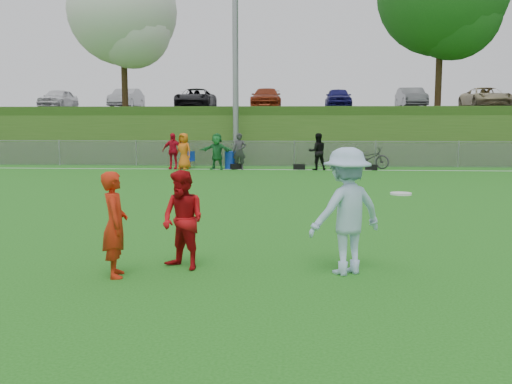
# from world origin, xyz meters

# --- Properties ---
(ground) EXTENTS (120.00, 120.00, 0.00)m
(ground) POSITION_xyz_m (0.00, 0.00, 0.00)
(ground) COLOR #1B6314
(ground) RESTS_ON ground
(sideline_far) EXTENTS (60.00, 0.10, 0.01)m
(sideline_far) POSITION_xyz_m (0.00, 18.00, 0.01)
(sideline_far) COLOR white
(sideline_far) RESTS_ON ground
(fence) EXTENTS (58.00, 0.06, 1.30)m
(fence) POSITION_xyz_m (0.00, 20.00, 0.65)
(fence) COLOR gray
(fence) RESTS_ON ground
(light_pole) EXTENTS (1.20, 0.40, 12.15)m
(light_pole) POSITION_xyz_m (-3.00, 20.80, 6.71)
(light_pole) COLOR gray
(light_pole) RESTS_ON ground
(berm) EXTENTS (120.00, 18.00, 3.00)m
(berm) POSITION_xyz_m (0.00, 31.00, 1.50)
(berm) COLOR #274E16
(berm) RESTS_ON ground
(parking_lot) EXTENTS (120.00, 12.00, 0.10)m
(parking_lot) POSITION_xyz_m (0.00, 33.00, 3.05)
(parking_lot) COLOR black
(parking_lot) RESTS_ON berm
(tree_white_flowering) EXTENTS (6.30, 6.30, 8.78)m
(tree_white_flowering) POSITION_xyz_m (-9.84, 24.92, 8.32)
(tree_white_flowering) COLOR black
(tree_white_flowering) RESTS_ON berm
(car_row) EXTENTS (32.04, 5.18, 1.44)m
(car_row) POSITION_xyz_m (-1.17, 32.00, 3.82)
(car_row) COLOR white
(car_row) RESTS_ON parking_lot
(spectator_row) EXTENTS (7.73, 0.85, 1.69)m
(spectator_row) POSITION_xyz_m (-3.11, 18.00, 0.85)
(spectator_row) COLOR red
(spectator_row) RESTS_ON ground
(gear_bags) EXTENTS (6.85, 0.53, 0.26)m
(gear_bags) POSITION_xyz_m (0.83, 18.10, 0.13)
(gear_bags) COLOR black
(gear_bags) RESTS_ON ground
(player_red_left) EXTENTS (0.51, 0.64, 1.55)m
(player_red_left) POSITION_xyz_m (-2.56, -0.44, 0.77)
(player_red_left) COLOR red
(player_red_left) RESTS_ON ground
(player_red_center) EXTENTS (0.94, 0.89, 1.52)m
(player_red_center) POSITION_xyz_m (-1.65, 0.05, 0.76)
(player_red_center) COLOR #B00C11
(player_red_center) RESTS_ON ground
(player_blue) EXTENTS (1.40, 1.22, 1.88)m
(player_blue) POSITION_xyz_m (0.81, -0.03, 0.94)
(player_blue) COLOR #A9C6EA
(player_blue) RESTS_ON ground
(frisbee) EXTENTS (0.31, 0.31, 0.03)m
(frisbee) POSITION_xyz_m (1.57, -0.19, 1.23)
(frisbee) COLOR white
(frisbee) RESTS_ON ground
(recycling_bin) EXTENTS (0.58, 0.58, 0.83)m
(recycling_bin) POSITION_xyz_m (-3.00, 18.34, 0.41)
(recycling_bin) COLOR #1036B6
(recycling_bin) RESTS_ON ground
(camp_chair) EXTENTS (0.56, 0.57, 0.81)m
(camp_chair) POSITION_xyz_m (-5.04, 18.55, 0.24)
(camp_chair) COLOR #0E379D
(camp_chair) RESTS_ON ground
(bicycle) EXTENTS (2.06, 1.53, 1.04)m
(bicycle) POSITION_xyz_m (3.58, 19.00, 0.52)
(bicycle) COLOR #2B2B2D
(bicycle) RESTS_ON ground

